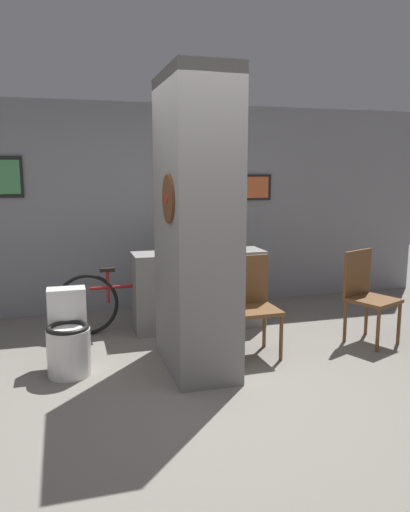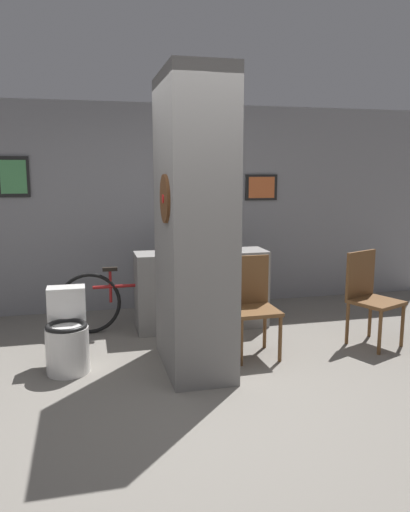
{
  "view_description": "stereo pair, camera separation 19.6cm",
  "coord_description": "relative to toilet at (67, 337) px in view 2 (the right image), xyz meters",
  "views": [
    {
      "loc": [
        -0.99,
        -3.69,
        1.79
      ],
      "look_at": [
        0.33,
        0.94,
        0.95
      ],
      "focal_mm": 35.0,
      "sensor_mm": 36.0,
      "label": 1
    },
    {
      "loc": [
        -0.8,
        -3.74,
        1.79
      ],
      "look_at": [
        0.33,
        0.94,
        0.95
      ],
      "focal_mm": 35.0,
      "sensor_mm": 36.0,
      "label": 2
    }
  ],
  "objects": [
    {
      "name": "pillar_center",
      "position": [
        1.13,
        -0.17,
        0.99
      ],
      "size": [
        0.58,
        1.08,
        2.6
      ],
      "color": "gray",
      "rests_on": "ground_plane"
    },
    {
      "name": "bicycle",
      "position": [
        0.67,
        0.98,
        0.04
      ],
      "size": [
        1.6,
        0.42,
        0.73
      ],
      "color": "black",
      "rests_on": "ground_plane"
    },
    {
      "name": "chair_by_doorway",
      "position": [
        3.01,
        -0.0,
        0.22
      ],
      "size": [
        0.57,
        0.57,
        0.96
      ],
      "rotation": [
        0.0,
        0.0,
        0.4
      ],
      "color": "brown",
      "rests_on": "ground_plane"
    },
    {
      "name": "wall_back",
      "position": [
        1.0,
        1.92,
        0.99
      ],
      "size": [
        8.0,
        0.09,
        2.6
      ],
      "color": "gray",
      "rests_on": "ground_plane"
    },
    {
      "name": "counter_shelf",
      "position": [
        1.45,
        0.92,
        0.13
      ],
      "size": [
        1.49,
        0.44,
        0.88
      ],
      "color": "gray",
      "rests_on": "ground_plane"
    },
    {
      "name": "ground_plane",
      "position": [
        1.0,
        -0.71,
        -0.31
      ],
      "size": [
        14.0,
        14.0,
        0.0
      ],
      "primitive_type": "plane",
      "color": "slate"
    },
    {
      "name": "toilet",
      "position": [
        0.0,
        0.0,
        0.0
      ],
      "size": [
        0.38,
        0.54,
        0.72
      ],
      "color": "white",
      "rests_on": "ground_plane"
    },
    {
      "name": "bottle_tall",
      "position": [
        1.61,
        0.96,
        0.66
      ],
      "size": [
        0.09,
        0.09,
        0.26
      ],
      "color": "#267233",
      "rests_on": "counter_shelf"
    },
    {
      "name": "chair_near_pillar",
      "position": [
        1.73,
        -0.0,
        0.22
      ],
      "size": [
        0.45,
        0.45,
        0.96
      ],
      "rotation": [
        0.0,
        0.0,
        0.03
      ],
      "color": "brown",
      "rests_on": "ground_plane"
    }
  ]
}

